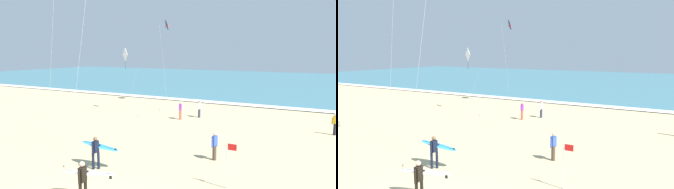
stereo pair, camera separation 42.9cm
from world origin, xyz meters
The scene contains 10 objects.
ocean_water centered at (0.00, 56.56, 0.04)m, with size 160.00×60.00×0.08m, color teal.
shoreline_foam centered at (0.00, 26.86, 0.09)m, with size 160.00×1.75×0.01m, color white.
surfer_lead centered at (-2.35, 3.93, 1.05)m, with size 2.36×0.98×1.71m.
surfer_trailing centered at (-0.28, 0.83, 1.05)m, with size 2.54×1.09×1.71m.
kite_diamond_ivory_mid centered at (-10.70, 17.62, 5.50)m, with size 2.97×1.86×6.30m.
kite_delta_charcoal_far centered at (-9.27, 23.48, 8.85)m, with size 1.73×4.59×9.47m.
bystander_white_top centered at (-2.99, 18.27, 0.81)m, with size 0.22×0.50×1.59m.
bystander_blue_top centered at (2.46, 8.02, 0.81)m, with size 0.26×0.48×1.59m.
bystander_purple_top centered at (-4.08, 16.66, 0.81)m, with size 0.22×0.50×1.59m.
lifeguard_flag centered at (4.33, 4.77, 1.27)m, with size 0.45×0.05×2.10m.
Camera 2 is at (9.06, -8.15, 6.02)m, focal length 34.62 mm.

